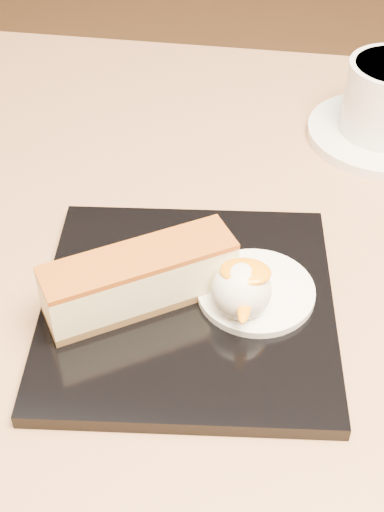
% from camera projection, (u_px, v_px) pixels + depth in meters
% --- Properties ---
extents(table, '(0.80, 0.80, 0.72)m').
position_uv_depth(table, '(251.00, 398.00, 0.68)').
color(table, black).
rests_on(table, ground).
extents(dessert_plate, '(0.24, 0.24, 0.01)m').
position_uv_depth(dessert_plate, '(188.00, 306.00, 0.54)').
color(dessert_plate, black).
rests_on(dessert_plate, table).
extents(cheesecake, '(0.14, 0.11, 0.05)m').
position_uv_depth(cheesecake, '(140.00, 279.00, 0.52)').
color(cheesecake, brown).
rests_on(cheesecake, dessert_plate).
extents(cream_smear, '(0.09, 0.09, 0.01)m').
position_uv_depth(cream_smear, '(256.00, 291.00, 0.54)').
color(cream_smear, white).
rests_on(cream_smear, dessert_plate).
extents(ice_cream_scoop, '(0.04, 0.04, 0.04)m').
position_uv_depth(ice_cream_scoop, '(241.00, 290.00, 0.52)').
color(ice_cream_scoop, white).
rests_on(ice_cream_scoop, cream_smear).
extents(mango_sauce, '(0.04, 0.03, 0.01)m').
position_uv_depth(mango_sauce, '(246.00, 272.00, 0.50)').
color(mango_sauce, orange).
rests_on(mango_sauce, ice_cream_scoop).
extents(mint_sprig, '(0.03, 0.02, 0.00)m').
position_uv_depth(mint_sprig, '(222.00, 262.00, 0.56)').
color(mint_sprig, '#2C873C').
rests_on(mint_sprig, cream_smear).
extents(saucer, '(0.15, 0.15, 0.01)m').
position_uv_depth(saucer, '(382.00, 133.00, 0.72)').
color(saucer, white).
rests_on(saucer, table).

